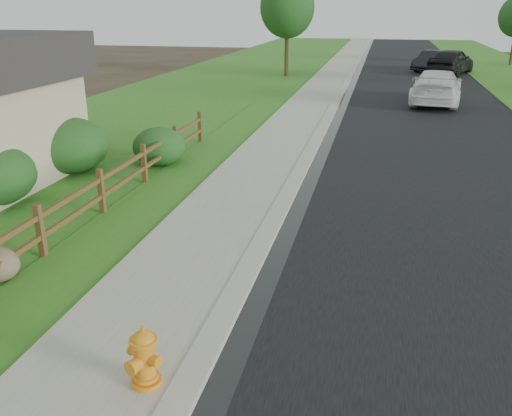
% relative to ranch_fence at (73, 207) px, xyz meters
% --- Properties ---
extents(road, '(8.00, 90.00, 0.02)m').
position_rel_ranch_fence_xyz_m(road, '(8.20, 28.60, -0.61)').
color(road, black).
rests_on(road, ground).
extents(curb, '(0.40, 90.00, 0.12)m').
position_rel_ranch_fence_xyz_m(curb, '(4.00, 28.60, -0.56)').
color(curb, '#99968B').
rests_on(curb, ground).
extents(wet_gutter, '(0.50, 90.00, 0.00)m').
position_rel_ranch_fence_xyz_m(wet_gutter, '(4.35, 28.60, -0.60)').
color(wet_gutter, black).
rests_on(wet_gutter, road).
extents(sidewalk, '(2.20, 90.00, 0.10)m').
position_rel_ranch_fence_xyz_m(sidewalk, '(2.70, 28.60, -0.57)').
color(sidewalk, gray).
rests_on(sidewalk, ground).
extents(grass_strip, '(1.60, 90.00, 0.06)m').
position_rel_ranch_fence_xyz_m(grass_strip, '(0.80, 28.60, -0.59)').
color(grass_strip, '#28631C').
rests_on(grass_strip, ground).
extents(lawn_near, '(9.00, 90.00, 0.04)m').
position_rel_ranch_fence_xyz_m(lawn_near, '(-4.40, 28.60, -0.60)').
color(lawn_near, '#28631C').
rests_on(lawn_near, ground).
extents(ranch_fence, '(0.12, 16.92, 1.10)m').
position_rel_ranch_fence_xyz_m(ranch_fence, '(0.00, 0.00, 0.00)').
color(ranch_fence, '#4D3519').
rests_on(ranch_fence, ground).
extents(fire_hydrant, '(0.55, 0.45, 0.83)m').
position_rel_ranch_fence_xyz_m(fire_hydrant, '(3.50, -4.35, -0.13)').
color(fire_hydrant, orange).
rests_on(fire_hydrant, sidewalk).
extents(white_suv, '(2.96, 5.88, 1.64)m').
position_rel_ranch_fence_xyz_m(white_suv, '(8.76, 18.63, 0.22)').
color(white_suv, white).
rests_on(white_suv, road).
extents(dark_car_mid, '(3.94, 5.60, 1.77)m').
position_rel_ranch_fence_xyz_m(dark_car_mid, '(10.80, 31.81, 0.29)').
color(dark_car_mid, black).
rests_on(dark_car_mid, road).
extents(dark_car_far, '(3.20, 4.59, 1.43)m').
position_rel_ranch_fence_xyz_m(dark_car_far, '(9.64, 33.59, 0.12)').
color(dark_car_far, black).
rests_on(dark_car_far, road).
extents(shrub_c, '(2.11, 2.11, 1.15)m').
position_rel_ranch_fence_xyz_m(shrub_c, '(-0.30, 5.41, -0.04)').
color(shrub_c, '#1D4418').
rests_on(shrub_c, ground).
extents(shrub_d, '(3.00, 3.00, 1.59)m').
position_rel_ranch_fence_xyz_m(shrub_d, '(-2.58, 4.14, 0.18)').
color(shrub_d, '#1D4418').
rests_on(shrub_d, ground).
extents(tree_mid_left, '(3.61, 3.61, 6.45)m').
position_rel_ranch_fence_xyz_m(tree_mid_left, '(-0.30, 27.98, 3.83)').
color(tree_mid_left, '#3E2E19').
rests_on(tree_mid_left, ground).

